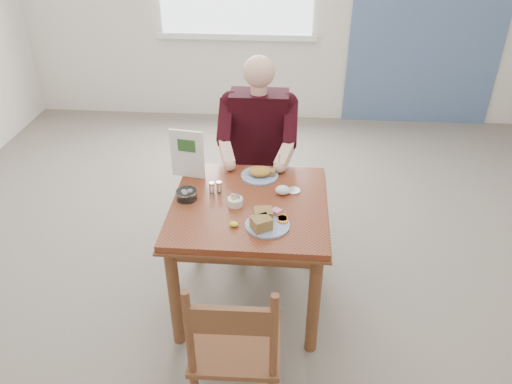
# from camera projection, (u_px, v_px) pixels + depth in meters

# --- Properties ---
(floor) EXTENTS (6.00, 6.00, 0.00)m
(floor) POSITION_uv_depth(u_px,v_px,m) (250.00, 297.00, 3.30)
(floor) COLOR slate
(floor) RESTS_ON ground
(lemon_wedge) EXTENTS (0.06, 0.05, 0.03)m
(lemon_wedge) POSITION_uv_depth(u_px,v_px,m) (234.00, 224.00, 2.69)
(lemon_wedge) COLOR yellow
(lemon_wedge) RESTS_ON table
(napkin) EXTENTS (0.10, 0.09, 0.05)m
(napkin) POSITION_uv_depth(u_px,v_px,m) (283.00, 190.00, 2.97)
(napkin) COLOR white
(napkin) RESTS_ON table
(metal_dish) EXTENTS (0.11, 0.11, 0.01)m
(metal_dish) POSITION_uv_depth(u_px,v_px,m) (293.00, 191.00, 3.00)
(metal_dish) COLOR silver
(metal_dish) RESTS_ON table
(table) EXTENTS (0.92, 0.92, 0.75)m
(table) POSITION_uv_depth(u_px,v_px,m) (249.00, 218.00, 2.96)
(table) COLOR brown
(table) RESTS_ON ground
(chair_far) EXTENTS (0.42, 0.42, 0.95)m
(chair_far) POSITION_uv_depth(u_px,v_px,m) (259.00, 175.00, 3.72)
(chair_far) COLOR brown
(chair_far) RESTS_ON ground
(chair_near) EXTENTS (0.43, 0.43, 0.95)m
(chair_near) POSITION_uv_depth(u_px,v_px,m) (235.00, 348.00, 2.34)
(chair_near) COLOR brown
(chair_near) RESTS_ON ground
(diner) EXTENTS (0.53, 0.56, 1.39)m
(diner) POSITION_uv_depth(u_px,v_px,m) (258.00, 140.00, 3.46)
(diner) COLOR gray
(diner) RESTS_ON chair_far
(near_plate) EXTENTS (0.32, 0.32, 0.08)m
(near_plate) POSITION_uv_depth(u_px,v_px,m) (265.00, 221.00, 2.69)
(near_plate) COLOR white
(near_plate) RESTS_ON table
(far_plate) EXTENTS (0.27, 0.27, 0.06)m
(far_plate) POSITION_uv_depth(u_px,v_px,m) (260.00, 173.00, 3.14)
(far_plate) COLOR white
(far_plate) RESTS_ON table
(caddy) EXTENTS (0.11, 0.11, 0.07)m
(caddy) POSITION_uv_depth(u_px,v_px,m) (235.00, 202.00, 2.87)
(caddy) COLOR white
(caddy) RESTS_ON table
(shakers) EXTENTS (0.08, 0.05, 0.07)m
(shakers) POSITION_uv_depth(u_px,v_px,m) (215.00, 187.00, 2.97)
(shakers) COLOR white
(shakers) RESTS_ON table
(creamer) EXTENTS (0.14, 0.14, 0.06)m
(creamer) POSITION_uv_depth(u_px,v_px,m) (187.00, 195.00, 2.92)
(creamer) COLOR white
(creamer) RESTS_ON table
(menu) EXTENTS (0.21, 0.05, 0.32)m
(menu) POSITION_uv_depth(u_px,v_px,m) (187.00, 154.00, 3.08)
(menu) COLOR white
(menu) RESTS_ON table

